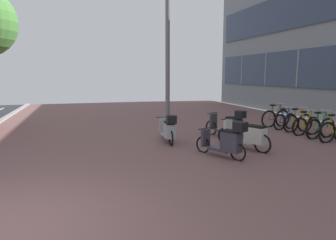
% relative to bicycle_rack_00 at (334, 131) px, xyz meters
% --- Properties ---
extents(ground, '(21.00, 40.00, 0.13)m').
position_rel_bicycle_rack_00_xyz_m(ground, '(-7.68, -3.44, -0.37)').
color(ground, black).
extents(bicycle_rack_00, '(1.39, 0.48, 1.00)m').
position_rel_bicycle_rack_00_xyz_m(bicycle_rack_00, '(0.00, 0.00, 0.00)').
color(bicycle_rack_00, black).
rests_on(bicycle_rack_00, ground).
extents(bicycle_rack_01, '(1.41, 0.48, 1.01)m').
position_rel_bicycle_rack_00_xyz_m(bicycle_rack_01, '(0.02, 0.62, 0.00)').
color(bicycle_rack_01, black).
rests_on(bicycle_rack_01, ground).
extents(bicycle_rack_02, '(1.32, 0.48, 0.96)m').
position_rel_bicycle_rack_00_xyz_m(bicycle_rack_02, '(-0.04, 1.24, -0.01)').
color(bicycle_rack_02, black).
rests_on(bicycle_rack_02, ground).
extents(bicycle_rack_03, '(1.39, 0.48, 0.99)m').
position_rel_bicycle_rack_00_xyz_m(bicycle_rack_03, '(0.10, 1.87, -0.00)').
color(bicycle_rack_03, black).
rests_on(bicycle_rack_03, ground).
extents(bicycle_rack_04, '(1.28, 0.47, 0.93)m').
position_rel_bicycle_rack_00_xyz_m(bicycle_rack_04, '(-0.00, 2.49, -0.02)').
color(bicycle_rack_04, black).
rests_on(bicycle_rack_04, ground).
extents(bicycle_rack_05, '(1.46, 0.48, 1.03)m').
position_rel_bicycle_rack_00_xyz_m(bicycle_rack_05, '(-0.01, 3.11, 0.01)').
color(bicycle_rack_05, black).
rests_on(bicycle_rack_05, ground).
extents(scooter_near, '(0.52, 1.76, 0.98)m').
position_rel_bicycle_rack_00_xyz_m(scooter_near, '(-5.22, 1.41, 0.09)').
color(scooter_near, black).
rests_on(scooter_near, ground).
extents(scooter_mid, '(0.96, 1.49, 1.03)m').
position_rel_bicycle_rack_00_xyz_m(scooter_mid, '(-4.27, -0.78, 0.11)').
color(scooter_mid, black).
rests_on(scooter_mid, ground).
extents(scooter_far, '(0.89, 1.72, 1.03)m').
position_rel_bicycle_rack_00_xyz_m(scooter_far, '(-3.01, 1.51, 0.11)').
color(scooter_far, black).
rests_on(scooter_far, ground).
extents(scooter_extra, '(0.92, 1.78, 0.86)m').
position_rel_bicycle_rack_00_xyz_m(scooter_extra, '(-3.25, -0.11, 0.06)').
color(scooter_extra, black).
rests_on(scooter_extra, ground).
extents(lamp_post, '(0.20, 0.52, 6.40)m').
position_rel_bicycle_rack_00_xyz_m(lamp_post, '(-5.21, 1.57, 3.18)').
color(lamp_post, slate).
rests_on(lamp_post, ground).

